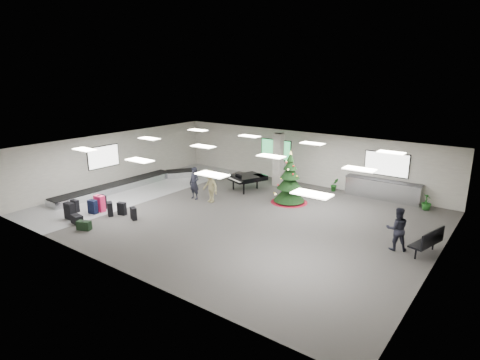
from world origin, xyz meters
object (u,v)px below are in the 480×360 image
Objects in this scene: baggage_carousel at (130,184)px; christmas_tree at (290,185)px; grand_piano at (247,178)px; traveler_bench at (397,229)px; service_counter at (382,189)px; traveler_b at (210,186)px; traveler_a at (194,183)px; potted_plant_right at (427,202)px; bench at (429,241)px; pink_suitcase at (100,203)px; potted_plant_left at (334,185)px.

christmas_tree is (9.06, 3.22, 0.75)m from baggage_carousel.
traveler_bench is at bearing 2.67° from grand_piano.
service_counter is (12.84, 6.73, 0.33)m from baggage_carousel.
traveler_b reaches higher than service_counter.
traveler_a is 2.11× the size of potted_plant_right.
bench is at bearing -58.44° from service_counter.
pink_suitcase is 0.38× the size of grand_piano.
bench is at bearing -42.25° from potted_plant_left.
christmas_tree is at bearing 12.29° from grand_piano.
traveler_b reaches higher than baggage_carousel.
traveler_a is at bearing -143.62° from service_counter.
traveler_b is 1.01× the size of traveler_bench.
bench is (14.25, 4.48, 0.18)m from pink_suitcase.
traveler_b is (-10.78, -0.09, 0.29)m from bench.
service_counter is 14.85m from pink_suitcase.
christmas_tree is 6.79m from traveler_bench.
grand_piano is 9.60m from potted_plant_right.
bench is at bearing -77.04° from potted_plant_right.
christmas_tree is 3.57m from potted_plant_left.
bench is 2.07× the size of potted_plant_right.
traveler_a is 1.01× the size of traveler_b.
traveler_bench is (9.36, -3.09, 0.12)m from grand_piano.
traveler_bench is at bearing 13.59° from pink_suitcase.
potted_plant_left reaches higher than baggage_carousel.
traveler_bench is (-1.13, -0.25, 0.28)m from bench.
bench reaches higher than potted_plant_right.
baggage_carousel is at bearing -162.13° from bench.
bench is at bearing 164.25° from traveler_bench.
traveler_b is 7.36m from potted_plant_left.
service_counter is 1.82× the size of grand_piano.
traveler_b is (-0.30, -2.93, 0.13)m from grand_piano.
grand_piano is at bearing 68.29° from traveler_a.
baggage_carousel is 5.58× the size of traveler_bench.
service_counter is at bearing 42.85° from christmas_tree.
traveler_bench reaches higher than grand_piano.
grand_piano is 9.85m from traveler_bench.
traveler_a is 10.71m from traveler_bench.
traveler_a is at bearing 8.27° from baggage_carousel.
grand_piano is at bearing -164.27° from potted_plant_right.
baggage_carousel is at bearing -147.02° from potted_plant_left.
grand_piano is (-3.09, 0.47, -0.21)m from christmas_tree.
traveler_b is at bearing -149.87° from potted_plant_right.
traveler_b reaches higher than grand_piano.
grand_piano is (3.77, 7.32, 0.34)m from pink_suitcase.
pink_suitcase reaches higher than potted_plant_right.
traveler_b reaches higher than potted_plant_right.
baggage_carousel is 16.45m from potted_plant_right.
potted_plant_left is (4.48, 5.82, -0.49)m from traveler_b.
christmas_tree is 4.19m from traveler_b.
christmas_tree is at bearing -153.44° from potted_plant_right.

